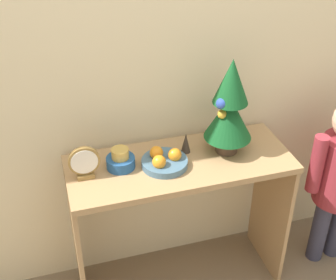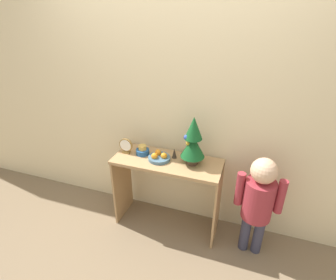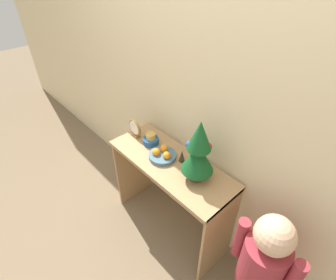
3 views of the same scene
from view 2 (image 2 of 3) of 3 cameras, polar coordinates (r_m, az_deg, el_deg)
ground_plane at (r=2.77m, az=-1.61°, el=-20.22°), size 12.00×12.00×0.00m
back_wall at (r=2.44m, az=1.74°, el=8.17°), size 7.00×0.05×2.50m
console_table at (r=2.54m, az=-0.17°, el=-8.17°), size 1.02×0.40×0.77m
mini_tree at (r=2.28m, az=5.49°, el=-0.18°), size 0.22×0.22×0.45m
fruit_bowl at (r=2.43m, az=-1.97°, el=-3.72°), size 0.20×0.20×0.08m
singing_bowl at (r=2.53m, az=-5.56°, el=-2.33°), size 0.13×0.13×0.09m
desk_clock at (r=2.55m, az=-9.15°, el=-1.31°), size 0.13×0.04×0.15m
figurine at (r=2.45m, az=1.40°, el=-2.89°), size 0.04×0.04×0.10m
child_figure at (r=2.38m, az=19.11°, el=-11.93°), size 0.40×0.25×0.98m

